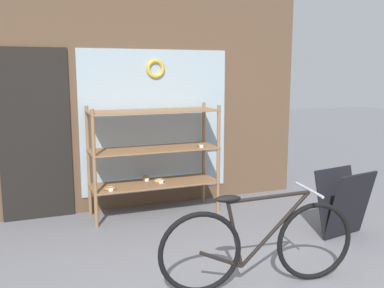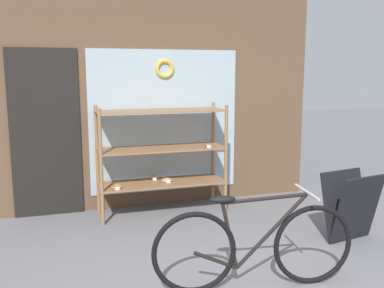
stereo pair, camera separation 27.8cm
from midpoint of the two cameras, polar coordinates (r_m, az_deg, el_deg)
The scene contains 4 objects.
storefront_facade at distance 5.71m, azimuth -4.75°, elevation 10.17°, with size 4.62×0.13×3.86m.
display_case at distance 5.43m, azimuth -2.66°, elevation -0.95°, with size 1.61×0.53×1.40m.
bicycle at distance 3.72m, azimuth 10.49°, elevation -13.26°, with size 1.72×0.46×0.84m.
sandwich_board at distance 5.01m, azimuth 21.95°, elevation -7.76°, with size 0.64×0.47×0.74m.
Camera 2 is at (-1.15, -2.63, 1.82)m, focal length 40.00 mm.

